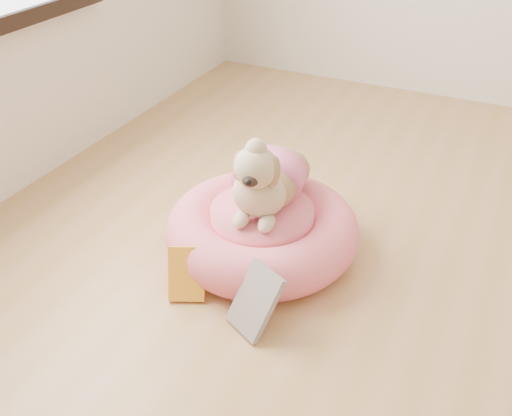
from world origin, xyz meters
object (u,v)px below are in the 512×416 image
at_px(pet_bed, 262,230).
at_px(book_white, 255,301).
at_px(book_yellow, 187,274).
at_px(dog, 266,165).

height_order(pet_bed, book_white, book_white).
bearing_deg(book_white, pet_bed, 139.13).
relative_size(book_yellow, book_white, 0.82).
xyz_separation_m(dog, book_yellow, (-0.12, -0.35, -0.25)).
relative_size(dog, book_white, 2.02).
distance_m(book_yellow, book_white, 0.26).
distance_m(pet_bed, dog, 0.25).
bearing_deg(dog, book_white, -78.56).
xyz_separation_m(pet_bed, dog, (0.00, 0.03, 0.25)).
bearing_deg(book_yellow, dog, 46.65).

